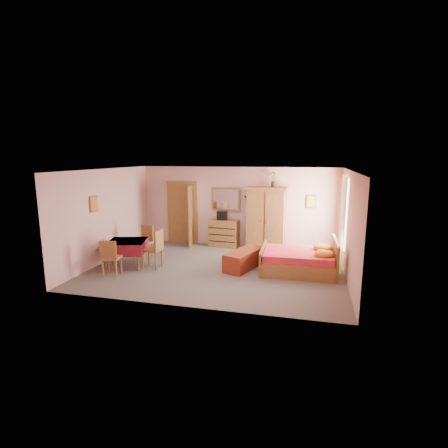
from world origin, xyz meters
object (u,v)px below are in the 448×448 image
(wall_mirror, at_px, (226,199))
(chair_east, at_px, (152,249))
(bed, at_px, (298,255))
(chair_south, at_px, (112,257))
(wardrobe, at_px, (266,219))
(sunflower_vase, at_px, (273,179))
(dining_table, at_px, (128,254))
(chair_north, at_px, (143,242))
(chest_of_drawers, at_px, (224,233))
(stereo, at_px, (222,216))
(chair_west, at_px, (104,247))
(floor_lamp, at_px, (247,222))
(bench, at_px, (245,259))

(wall_mirror, distance_m, chair_east, 3.30)
(bed, relative_size, chair_south, 2.08)
(wall_mirror, height_order, wardrobe, wardrobe)
(sunflower_vase, xyz_separation_m, chair_south, (-3.62, -3.44, -1.78))
(bed, bearing_deg, chair_east, -172.57)
(dining_table, relative_size, chair_south, 1.06)
(chair_south, height_order, chair_east, chair_east)
(wall_mirror, xyz_separation_m, dining_table, (-2.02, -2.90, -1.19))
(wall_mirror, relative_size, chair_north, 1.02)
(chair_north, height_order, chair_east, chair_east)
(dining_table, height_order, chair_east, chair_east)
(chair_south, bearing_deg, chest_of_drawers, 50.10)
(wall_mirror, xyz_separation_m, wardrobe, (1.38, -0.27, -0.55))
(stereo, distance_m, dining_table, 3.40)
(wall_mirror, bearing_deg, sunflower_vase, -2.76)
(wardrobe, relative_size, chair_south, 2.17)
(bed, height_order, chair_west, chair_west)
(floor_lamp, distance_m, chair_south, 4.46)
(wall_mirror, xyz_separation_m, bench, (1.08, -2.25, -1.31))
(wardrobe, bearing_deg, chair_east, -133.91)
(chair_north, bearing_deg, chest_of_drawers, -120.24)
(floor_lamp, height_order, chair_north, floor_lamp)
(wardrobe, xyz_separation_m, bed, (1.09, -1.94, -0.56))
(wardrobe, xyz_separation_m, chair_south, (-3.44, -3.34, -0.54))
(floor_lamp, relative_size, chair_west, 1.78)
(chest_of_drawers, height_order, chair_north, chair_north)
(wardrobe, distance_m, chair_east, 3.76)
(bed, height_order, chair_east, chair_east)
(sunflower_vase, distance_m, chair_east, 4.30)
(dining_table, xyz_separation_m, chair_west, (-0.76, 0.05, 0.12))
(chest_of_drawers, relative_size, chair_north, 0.97)
(bed, height_order, chair_south, chair_south)
(wardrobe, bearing_deg, dining_table, -139.72)
(bed, height_order, bench, bed)
(sunflower_vase, xyz_separation_m, chair_east, (-2.89, -2.67, -1.72))
(sunflower_vase, distance_m, chair_west, 5.40)
(bed, bearing_deg, chair_south, -164.77)
(stereo, relative_size, chair_south, 0.34)
(wall_mirror, distance_m, wardrobe, 1.51)
(wardrobe, bearing_deg, sunflower_vase, 30.49)
(bench, relative_size, chair_west, 1.50)
(chair_west, bearing_deg, bench, 102.04)
(chest_of_drawers, distance_m, wall_mirror, 1.13)
(chair_north, bearing_deg, bed, -165.96)
(stereo, distance_m, sunflower_vase, 2.04)
(sunflower_vase, bearing_deg, bed, -66.15)
(dining_table, height_order, chair_west, chair_west)
(wall_mirror, height_order, floor_lamp, wall_mirror)
(chest_of_drawers, xyz_separation_m, chair_south, (-2.05, -3.40, 0.02))
(floor_lamp, bearing_deg, bench, -81.04)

